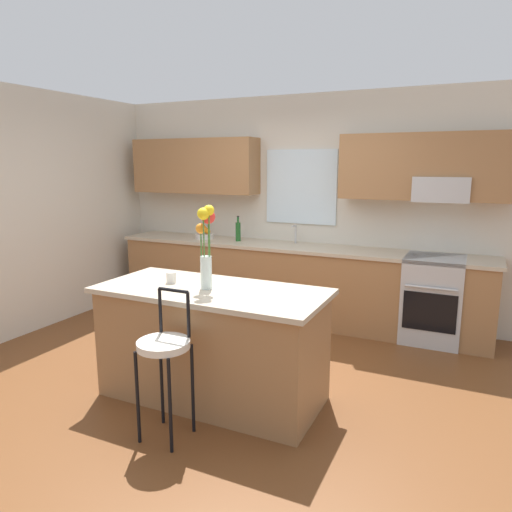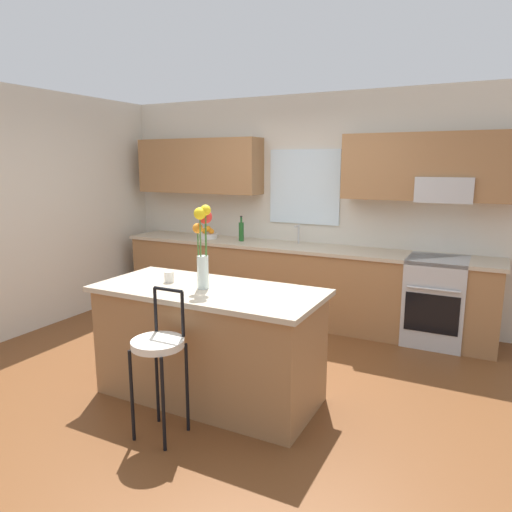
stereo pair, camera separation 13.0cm
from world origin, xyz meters
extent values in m
plane|color=brown|center=(0.00, 0.00, 0.00)|extent=(14.00, 14.00, 0.00)
cube|color=beige|center=(-2.56, 0.30, 1.35)|extent=(0.12, 4.60, 2.70)
cube|color=beige|center=(0.00, 2.06, 1.35)|extent=(5.60, 0.12, 2.70)
cube|color=#996B42|center=(-1.43, 1.83, 1.85)|extent=(1.75, 0.34, 0.70)
cube|color=#996B42|center=(1.43, 1.83, 1.85)|extent=(1.75, 0.34, 0.70)
cube|color=silver|center=(0.00, 1.99, 1.60)|extent=(0.91, 0.03, 0.90)
cube|color=#B7BABC|center=(1.63, 1.80, 1.62)|extent=(0.56, 0.36, 0.26)
cube|color=#996B42|center=(0.00, 1.70, 0.44)|extent=(4.50, 0.60, 0.88)
cube|color=#BCAD93|center=(0.00, 1.70, 0.90)|extent=(4.56, 0.64, 0.04)
cube|color=#B7BABC|center=(-0.01, 1.70, 0.85)|extent=(0.54, 0.38, 0.11)
cylinder|color=#B7BABC|center=(-0.01, 1.86, 1.03)|extent=(0.02, 0.02, 0.22)
cylinder|color=#B7BABC|center=(-0.01, 1.80, 1.14)|extent=(0.02, 0.12, 0.02)
cube|color=#B7BABC|center=(1.63, 1.68, 0.46)|extent=(0.60, 0.60, 0.92)
cube|color=black|center=(1.63, 1.38, 0.40)|extent=(0.52, 0.02, 0.40)
cylinder|color=#B7BABC|center=(1.63, 1.35, 0.66)|extent=(0.50, 0.02, 0.02)
cube|color=#996B42|center=(0.13, -0.42, 0.44)|extent=(1.75, 0.76, 0.88)
cube|color=#BCAD93|center=(0.13, -0.42, 0.90)|extent=(1.83, 0.84, 0.04)
cylinder|color=black|center=(0.00, -1.19, 0.33)|extent=(0.02, 0.02, 0.66)
cylinder|color=black|center=(0.27, -1.19, 0.33)|extent=(0.02, 0.02, 0.66)
cylinder|color=black|center=(0.00, -0.92, 0.33)|extent=(0.02, 0.02, 0.66)
cylinder|color=black|center=(0.27, -0.92, 0.33)|extent=(0.02, 0.02, 0.66)
cylinder|color=silver|center=(0.13, -1.06, 0.69)|extent=(0.36, 0.36, 0.05)
cylinder|color=black|center=(0.01, -0.92, 0.87)|extent=(0.02, 0.02, 0.32)
cylinder|color=black|center=(0.25, -0.92, 0.87)|extent=(0.02, 0.02, 0.32)
cylinder|color=black|center=(0.13, -0.92, 1.03)|extent=(0.23, 0.02, 0.02)
cylinder|color=silver|center=(0.10, -0.44, 1.05)|extent=(0.09, 0.09, 0.26)
cylinder|color=#3D722D|center=(0.14, -0.44, 1.27)|extent=(0.01, 0.01, 0.54)
sphere|color=yellow|center=(0.14, -0.44, 1.54)|extent=(0.08, 0.08, 0.08)
cylinder|color=#3D722D|center=(0.10, -0.39, 1.24)|extent=(0.01, 0.01, 0.48)
sphere|color=red|center=(0.10, -0.39, 1.48)|extent=(0.11, 0.11, 0.11)
cylinder|color=#3D722D|center=(0.06, -0.43, 1.20)|extent=(0.01, 0.01, 0.39)
sphere|color=orange|center=(0.06, -0.43, 1.39)|extent=(0.08, 0.08, 0.08)
cylinder|color=#3D722D|center=(0.11, -0.47, 1.26)|extent=(0.01, 0.01, 0.52)
sphere|color=yellow|center=(0.11, -0.47, 1.51)|extent=(0.09, 0.09, 0.09)
cylinder|color=silver|center=(-0.26, -0.41, 0.97)|extent=(0.08, 0.08, 0.09)
cylinder|color=silver|center=(-1.22, 1.70, 0.95)|extent=(0.24, 0.24, 0.06)
sphere|color=orange|center=(-1.17, 1.70, 1.01)|extent=(0.07, 0.07, 0.07)
sphere|color=orange|center=(-1.22, 1.75, 1.01)|extent=(0.07, 0.07, 0.07)
sphere|color=orange|center=(-1.27, 1.70, 1.01)|extent=(0.07, 0.07, 0.07)
sphere|color=orange|center=(-1.22, 1.70, 1.04)|extent=(0.08, 0.08, 0.08)
cylinder|color=#1E5923|center=(-0.73, 1.70, 1.04)|extent=(0.06, 0.06, 0.24)
cylinder|color=#1E5923|center=(-0.73, 1.70, 1.19)|extent=(0.03, 0.03, 0.07)
cylinder|color=black|center=(-0.73, 1.70, 1.23)|extent=(0.03, 0.03, 0.02)
camera|label=1|loc=(1.97, -3.49, 1.89)|focal=32.84mm
camera|label=2|loc=(2.08, -3.43, 1.89)|focal=32.84mm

